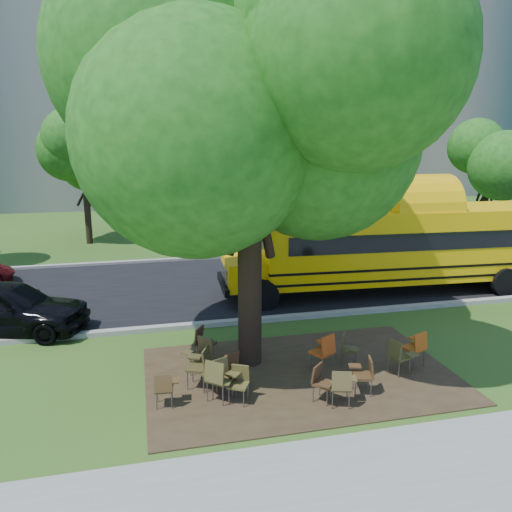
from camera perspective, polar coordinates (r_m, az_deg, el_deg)
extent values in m
plane|color=#294E18|center=(12.09, -0.36, -12.87)|extent=(160.00, 160.00, 0.00)
cube|color=#382819|center=(11.90, 5.03, -13.31)|extent=(7.00, 4.50, 0.03)
cube|color=black|center=(18.52, -5.21, -3.37)|extent=(80.00, 8.00, 0.04)
cube|color=gray|center=(14.76, -2.98, -7.58)|extent=(80.00, 0.25, 0.14)
cube|color=gray|center=(22.43, -6.70, -0.29)|extent=(80.00, 0.25, 0.14)
cube|color=slate|center=(47.24, -21.21, 19.45)|extent=(38.00, 16.00, 22.00)
cube|color=gray|center=(55.74, 16.19, 20.31)|extent=(30.00, 16.00, 25.00)
cylinder|color=black|center=(26.93, -18.72, 5.04)|extent=(0.32, 0.32, 3.50)
sphere|color=#195112|center=(26.71, -19.12, 10.28)|extent=(4.80, 4.80, 4.80)
cylinder|color=black|center=(26.88, 9.70, 6.29)|extent=(0.38, 0.38, 4.20)
sphere|color=#195112|center=(26.68, 9.96, 12.56)|extent=(5.60, 5.60, 5.60)
cylinder|color=black|center=(30.12, 24.68, 5.44)|extent=(0.34, 0.34, 3.60)
sphere|color=#195112|center=(29.92, 25.16, 10.27)|extent=(5.00, 5.00, 5.00)
cylinder|color=black|center=(11.58, -0.73, -0.87)|extent=(0.56, 0.56, 4.99)
sphere|color=#195112|center=(11.25, -0.79, 17.07)|extent=(7.20, 7.20, 7.20)
cube|color=#FDBB08|center=(18.43, 17.53, 1.53)|extent=(10.97, 3.01, 2.42)
cube|color=black|center=(18.52, 18.40, 2.38)|extent=(10.38, 3.02, 0.59)
cube|color=#FDBB08|center=(16.70, -1.39, -1.74)|extent=(1.39, 2.23, 0.94)
cube|color=black|center=(18.56, 17.40, -0.34)|extent=(10.99, 3.04, 0.08)
cube|color=black|center=(18.65, 17.32, -1.43)|extent=(10.99, 3.04, 0.08)
cylinder|color=black|center=(15.74, 0.86, -4.56)|extent=(1.00, 0.35, 0.99)
cylinder|color=black|center=(18.07, -0.66, -2.18)|extent=(1.00, 0.35, 0.99)
cylinder|color=black|center=(19.23, 26.56, -2.67)|extent=(1.00, 0.35, 0.99)
cylinder|color=black|center=(21.17, 22.62, -0.89)|extent=(1.00, 0.35, 0.99)
cylinder|color=black|center=(21.95, 25.65, -0.71)|extent=(1.00, 0.35, 0.99)
cube|color=#513A1D|center=(10.61, -10.46, -14.70)|extent=(0.40, 0.39, 0.04)
cube|color=#513A1D|center=(10.38, -10.55, -14.16)|extent=(0.36, 0.12, 0.35)
cube|color=#513A1D|center=(10.66, -9.29, -13.86)|extent=(0.22, 0.26, 0.03)
cylinder|color=slate|center=(10.84, -11.20, -15.26)|extent=(0.02, 0.02, 0.40)
cylinder|color=slate|center=(10.56, -9.61, -16.01)|extent=(0.02, 0.02, 0.40)
cube|color=#504922|center=(10.61, -4.17, -13.88)|extent=(0.63, 0.63, 0.05)
cube|color=#504922|center=(10.36, -4.78, -13.13)|extent=(0.40, 0.37, 0.44)
cube|color=#504922|center=(10.55, -2.49, -13.23)|extent=(0.38, 0.39, 0.03)
cylinder|color=slate|center=(10.96, -4.48, -14.41)|extent=(0.03, 0.03, 0.49)
cylinder|color=slate|center=(10.50, -3.80, -15.71)|extent=(0.03, 0.03, 0.49)
cube|color=#433E1D|center=(10.85, -4.71, -13.42)|extent=(0.57, 0.56, 0.05)
cube|color=#433E1D|center=(10.61, -4.16, -12.69)|extent=(0.42, 0.27, 0.41)
cube|color=#433E1D|center=(11.03, -4.06, -12.23)|extent=(0.33, 0.36, 0.03)
cylinder|color=slate|center=(11.00, -6.00, -14.40)|extent=(0.02, 0.02, 0.46)
cylinder|color=slate|center=(10.92, -3.37, -14.59)|extent=(0.02, 0.02, 0.46)
cube|color=brown|center=(10.54, -2.03, -14.55)|extent=(0.51, 0.50, 0.05)
cube|color=brown|center=(10.59, -1.78, -13.18)|extent=(0.37, 0.25, 0.37)
cube|color=brown|center=(10.44, -3.44, -14.18)|extent=(0.30, 0.32, 0.03)
cylinder|color=slate|center=(10.47, -1.42, -16.04)|extent=(0.02, 0.02, 0.41)
cylinder|color=slate|center=(10.81, -2.60, -15.04)|extent=(0.02, 0.02, 0.41)
cube|color=brown|center=(10.57, 9.61, -14.51)|extent=(0.50, 0.49, 0.05)
cube|color=brown|center=(10.31, 9.77, -13.91)|extent=(0.40, 0.20, 0.39)
cube|color=brown|center=(10.66, 10.85, -13.59)|extent=(0.28, 0.32, 0.03)
cylinder|color=slate|center=(10.80, 8.56, -15.14)|extent=(0.02, 0.02, 0.44)
cylinder|color=slate|center=(10.55, 10.59, -15.97)|extent=(0.02, 0.02, 0.44)
cube|color=#462D19|center=(10.68, 7.75, -14.27)|extent=(0.53, 0.53, 0.05)
cube|color=#462D19|center=(10.65, 6.96, -13.10)|extent=(0.33, 0.32, 0.37)
cube|color=#462D19|center=(10.40, 7.89, -14.38)|extent=(0.32, 0.33, 0.03)
cylinder|color=slate|center=(10.85, 8.85, -15.08)|extent=(0.02, 0.02, 0.41)
cylinder|color=slate|center=(10.71, 6.55, -15.40)|extent=(0.02, 0.02, 0.41)
cube|color=#483019|center=(11.10, 12.06, -13.25)|extent=(0.48, 0.49, 0.05)
cube|color=#483019|center=(11.03, 13.02, -12.25)|extent=(0.20, 0.39, 0.38)
cube|color=#483019|center=(11.23, 11.22, -12.21)|extent=(0.32, 0.28, 0.03)
cylinder|color=slate|center=(11.03, 11.28, -14.64)|extent=(0.02, 0.02, 0.43)
cylinder|color=slate|center=(11.36, 12.72, -13.83)|extent=(0.02, 0.02, 0.43)
cube|color=#4C4921|center=(12.15, 16.09, -10.98)|extent=(0.50, 0.51, 0.05)
cube|color=#4C4921|center=(11.94, 15.54, -10.23)|extent=(0.20, 0.41, 0.40)
cube|color=#4C4921|center=(12.04, 17.41, -10.67)|extent=(0.33, 0.29, 0.03)
cylinder|color=slate|center=(12.45, 16.03, -11.47)|extent=(0.02, 0.02, 0.45)
cylinder|color=slate|center=(12.02, 16.02, -12.41)|extent=(0.02, 0.02, 0.45)
cube|color=#41391C|center=(11.16, -6.65, -12.55)|extent=(0.58, 0.59, 0.05)
cube|color=#41391C|center=(11.00, -5.70, -11.55)|extent=(0.27, 0.44, 0.43)
cube|color=#41391C|center=(11.37, -7.02, -11.33)|extent=(0.37, 0.34, 0.03)
cylinder|color=slate|center=(11.16, -7.83, -13.97)|extent=(0.03, 0.03, 0.48)
cylinder|color=slate|center=(11.37, -5.43, -13.35)|extent=(0.03, 0.03, 0.48)
cube|color=#453A1E|center=(11.69, -6.31, -11.41)|extent=(0.60, 0.59, 0.05)
cube|color=#453A1E|center=(11.73, -5.79, -10.09)|extent=(0.36, 0.36, 0.41)
cube|color=#453A1E|center=(11.68, -7.74, -10.82)|extent=(0.36, 0.36, 0.03)
cylinder|color=slate|center=(11.57, -6.11, -12.95)|extent=(0.02, 0.02, 0.46)
cylinder|color=slate|center=(12.01, -6.45, -11.92)|extent=(0.02, 0.02, 0.46)
cube|color=#402616|center=(12.34, -5.73, -10.04)|extent=(0.57, 0.58, 0.05)
cube|color=#402616|center=(12.33, -6.52, -8.96)|extent=(0.30, 0.39, 0.41)
cube|color=#402616|center=(12.04, -5.64, -10.03)|extent=(0.36, 0.34, 0.03)
cylinder|color=slate|center=(12.51, -4.64, -10.82)|extent=(0.02, 0.02, 0.45)
cylinder|color=slate|center=(12.37, -6.79, -11.17)|extent=(0.02, 0.02, 0.45)
cube|color=#B74713|center=(11.88, 7.48, -10.84)|extent=(0.62, 0.61, 0.06)
cube|color=#B74713|center=(11.67, 8.28, -10.03)|extent=(0.44, 0.31, 0.44)
cube|color=#B74713|center=(12.10, 7.75, -9.69)|extent=(0.36, 0.39, 0.03)
cylinder|color=slate|center=(11.96, 6.15, -11.93)|extent=(0.03, 0.03, 0.50)
cylinder|color=slate|center=(12.01, 8.73, -11.91)|extent=(0.03, 0.03, 0.50)
cube|color=#48431F|center=(12.38, 10.58, -10.43)|extent=(0.49, 0.50, 0.04)
cube|color=#48431F|center=(12.31, 9.88, -9.54)|extent=(0.25, 0.35, 0.35)
cube|color=#48431F|center=(12.13, 11.10, -10.41)|extent=(0.31, 0.29, 0.03)
cylinder|color=slate|center=(12.59, 11.30, -11.04)|extent=(0.02, 0.02, 0.40)
cylinder|color=slate|center=(12.33, 9.77, -11.49)|extent=(0.02, 0.02, 0.40)
cube|color=#B34E13|center=(12.61, 17.55, -10.01)|extent=(0.56, 0.55, 0.05)
cube|color=#B34E13|center=(12.41, 18.30, -9.28)|extent=(0.43, 0.24, 0.42)
cube|color=#B34E13|center=(12.83, 17.81, -9.00)|extent=(0.32, 0.36, 0.03)
cylinder|color=slate|center=(12.68, 16.31, -10.96)|extent=(0.03, 0.03, 0.48)
cylinder|color=slate|center=(12.73, 18.63, -11.02)|extent=(0.03, 0.03, 0.48)
cube|color=#412917|center=(10.92, -2.21, -13.28)|extent=(0.56, 0.56, 0.05)
cube|color=#412917|center=(10.95, -2.86, -11.93)|extent=(0.39, 0.28, 0.40)
cube|color=#412917|center=(10.63, -2.71, -13.34)|extent=(0.33, 0.35, 0.03)
cylinder|color=slate|center=(11.01, -0.91, -14.35)|extent=(0.02, 0.02, 0.45)
cylinder|color=slate|center=(11.04, -3.49, -14.29)|extent=(0.02, 0.02, 0.45)
imported|color=black|center=(15.54, -26.62, -5.28)|extent=(4.72, 2.94, 1.50)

